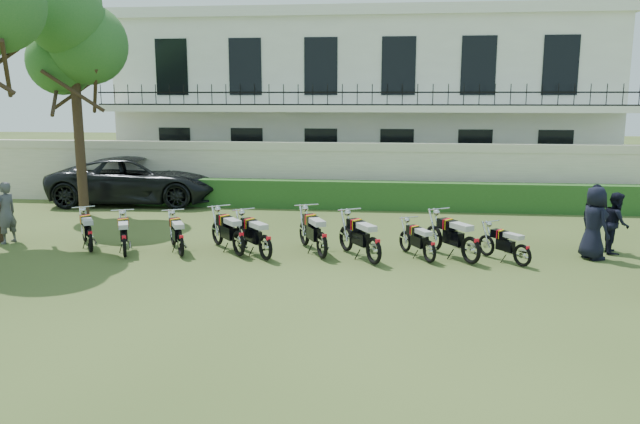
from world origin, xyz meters
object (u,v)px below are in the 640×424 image
Objects in this scene: suv at (138,180)px; motorcycle_4 at (265,241)px; tree_west_near at (73,35)px; officer_4 at (616,223)px; motorcycle_9 at (523,250)px; inspector at (6,213)px; motorcycle_5 at (322,239)px; motorcycle_6 at (374,244)px; motorcycle_0 at (90,235)px; motorcycle_2 at (181,239)px; officer_3 at (594,223)px; motorcycle_7 at (430,246)px; motorcycle_1 at (124,240)px; officer_5 at (595,217)px; motorcycle_8 at (471,243)px; motorcycle_3 at (239,237)px.

motorcycle_4 is at bearing -145.06° from suv.
tree_west_near reaches higher than officer_4.
motorcycle_9 is 0.82× the size of inspector.
motorcycle_5 is 1.35m from motorcycle_6.
motorcycle_4 reaches higher than motorcycle_9.
motorcycle_0 is 10.76m from motorcycle_9.
motorcycle_2 is at bearing 138.18° from motorcycle_4.
officer_3 is at bearing -30.51° from motorcycle_4.
officer_4 reaches higher than motorcycle_7.
officer_4 is (0.74, 0.67, -0.12)m from officer_3.
motorcycle_6 reaches higher than motorcycle_4.
motorcycle_6 is 1.02× the size of officer_3.
tree_west_near reaches higher than motorcycle_4.
officer_5 reaches higher than motorcycle_1.
motorcycle_1 is 1.06× the size of motorcycle_4.
motorcycle_4 is 1.39m from motorcycle_5.
motorcycle_6 is (4.81, -0.20, 0.06)m from motorcycle_2.
motorcycle_0 is at bearing 148.20° from motorcycle_2.
motorcycle_6 is at bearing 101.73° from inspector.
inspector is (-11.38, 0.84, 0.41)m from motorcycle_7.
motorcycle_5 is at bearing 111.76° from officer_4.
officer_5 is at bearing 5.57° from motorcycle_9.
motorcycle_7 is at bearing 83.42° from officer_3.
officer_3 is at bearing 142.38° from officer_4.
motorcycle_2 is at bearing 142.98° from motorcycle_9.
tree_west_near is at bearing 68.86° from officer_5.
motorcycle_8 is 1.15× the size of officer_4.
motorcycle_1 is 0.94× the size of motorcycle_6.
motorcycle_7 is at bearing -38.59° from motorcycle_3.
officer_5 is (10.52, 2.09, 0.40)m from motorcycle_2.
officer_4 is (13.39, 1.55, 0.32)m from motorcycle_0.
tree_west_near is 12.41m from motorcycle_6.
officer_3 is (10.19, 1.04, 0.44)m from motorcycle_2.
motorcycle_6 is at bearing -35.77° from motorcycle_0.
motorcycle_0 is at bearing -61.89° from tree_west_near.
motorcycle_5 is at bearing 94.66° from officer_5.
motorcycle_7 is at bearing -26.83° from motorcycle_2.
motorcycle_6 is 6.16m from officer_5.
officer_4 is at bearing -67.17° from officer_3.
tree_west_near is at bearing 105.48° from motorcycle_3.
motorcycle_6 is at bearing 101.45° from officer_5.
motorcycle_1 is 1.11× the size of motorcycle_7.
motorcycle_6 reaches higher than motorcycle_9.
inspector is at bearing 102.90° from officer_4.
inspector reaches higher than motorcycle_7.
inspector is 0.98× the size of officer_5.
motorcycle_2 is 0.93× the size of officer_3.
motorcycle_8 is 3.96m from officer_5.
motorcycle_8 is at bearing 87.70° from officer_3.
inspector is 15.80m from officer_5.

